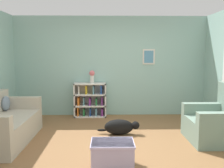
{
  "coord_description": "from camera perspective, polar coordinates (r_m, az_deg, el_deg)",
  "views": [
    {
      "loc": [
        -0.1,
        -4.36,
        1.63
      ],
      "look_at": [
        0.0,
        0.4,
        1.05
      ],
      "focal_mm": 40.0,
      "sensor_mm": 36.0,
      "label": 1
    }
  ],
  "objects": [
    {
      "name": "ground_plane",
      "position": [
        4.65,
        0.11,
        -13.56
      ],
      "size": [
        14.0,
        14.0,
        0.0
      ],
      "primitive_type": "plane",
      "color": "brown"
    },
    {
      "name": "wall_back",
      "position": [
        6.62,
        -0.32,
        4.09
      ],
      "size": [
        5.6,
        0.13,
        2.6
      ],
      "color": "#93BCB2",
      "rests_on": "ground_plane"
    },
    {
      "name": "recliner_chair",
      "position": [
        5.09,
        22.94,
        -8.05
      ],
      "size": [
        0.91,
        1.0,
        1.07
      ],
      "color": "gray",
      "rests_on": "ground_plane"
    },
    {
      "name": "couch",
      "position": [
        5.07,
        -23.77,
        -8.59
      ],
      "size": [
        0.87,
        1.83,
        0.87
      ],
      "color": "#B7AD99",
      "rests_on": "ground_plane"
    },
    {
      "name": "bookshelf",
      "position": [
        6.52,
        -4.98,
        -3.71
      ],
      "size": [
        0.83,
        0.33,
        0.88
      ],
      "color": "silver",
      "rests_on": "ground_plane"
    },
    {
      "name": "vase",
      "position": [
        6.41,
        -4.59,
        1.86
      ],
      "size": [
        0.14,
        0.14,
        0.32
      ],
      "color": "silver",
      "rests_on": "bookshelf"
    },
    {
      "name": "coffee_table",
      "position": [
        3.7,
        0.09,
        -15.67
      ],
      "size": [
        0.62,
        0.44,
        0.38
      ],
      "color": "#ADA3CC",
      "rests_on": "ground_plane"
    },
    {
      "name": "dog",
      "position": [
        5.12,
        1.86,
        -9.76
      ],
      "size": [
        0.86,
        0.28,
        0.31
      ],
      "color": "black",
      "rests_on": "ground_plane"
    }
  ]
}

